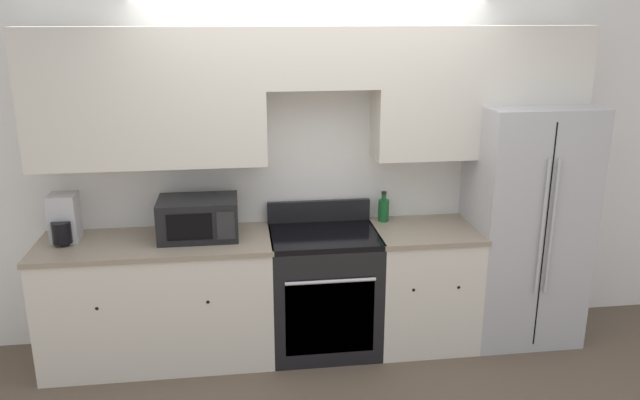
% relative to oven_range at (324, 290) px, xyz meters
% --- Properties ---
extents(ground_plane, '(12.00, 12.00, 0.00)m').
position_rel_oven_range_xyz_m(ground_plane, '(-0.03, -0.31, -0.46)').
color(ground_plane, brown).
extents(wall_back, '(8.00, 0.39, 2.60)m').
position_rel_oven_range_xyz_m(wall_back, '(-0.03, 0.26, 1.12)').
color(wall_back, white).
rests_on(wall_back, ground_plane).
extents(lower_cabinets_left, '(1.61, 0.64, 0.90)m').
position_rel_oven_range_xyz_m(lower_cabinets_left, '(-1.18, -0.00, -0.00)').
color(lower_cabinets_left, silver).
rests_on(lower_cabinets_left, ground_plane).
extents(lower_cabinets_right, '(0.75, 0.64, 0.90)m').
position_rel_oven_range_xyz_m(lower_cabinets_right, '(0.75, -0.00, -0.00)').
color(lower_cabinets_right, silver).
rests_on(lower_cabinets_right, ground_plane).
extents(oven_range, '(0.78, 0.65, 1.06)m').
position_rel_oven_range_xyz_m(oven_range, '(0.00, 0.00, 0.00)').
color(oven_range, black).
rests_on(oven_range, ground_plane).
extents(refrigerator, '(0.81, 0.72, 1.79)m').
position_rel_oven_range_xyz_m(refrigerator, '(1.52, 0.03, 0.44)').
color(refrigerator, '#B7B7BC').
rests_on(refrigerator, ground_plane).
extents(microwave, '(0.55, 0.38, 0.28)m').
position_rel_oven_range_xyz_m(microwave, '(-0.88, 0.04, 0.58)').
color(microwave, black).
rests_on(microwave, lower_cabinets_left).
extents(bottle, '(0.08, 0.08, 0.23)m').
position_rel_oven_range_xyz_m(bottle, '(0.49, 0.22, 0.54)').
color(bottle, '#195928').
rests_on(bottle, lower_cabinets_right).
extents(coffee_maker, '(0.18, 0.26, 0.33)m').
position_rel_oven_range_xyz_m(coffee_maker, '(-1.79, 0.08, 0.60)').
color(coffee_maker, '#B7B7BC').
rests_on(coffee_maker, lower_cabinets_left).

